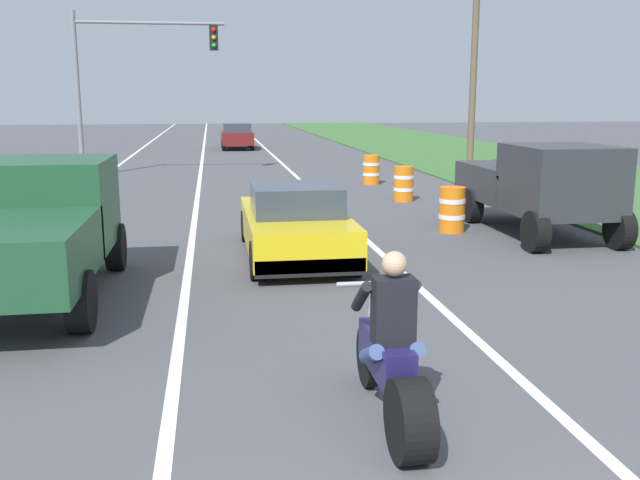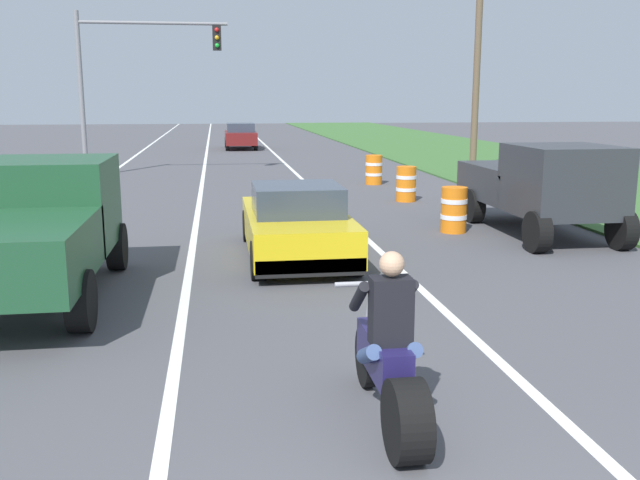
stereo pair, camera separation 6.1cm
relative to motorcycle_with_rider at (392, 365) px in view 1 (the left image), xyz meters
The scene contains 14 objects.
lane_stripe_left_solid 18.43m from the motorcycle_with_rider, 107.65° to the left, with size 0.14×120.00×0.01m, color white.
lane_stripe_right_solid 17.63m from the motorcycle_with_rider, 84.74° to the left, with size 0.14×120.00×0.01m, color white.
lane_stripe_centre_dashed 17.67m from the motorcycle_with_rider, 96.45° to the left, with size 0.14×120.00×0.01m, color white.
grass_verge_right 21.12m from the motorcycle_with_rider, 56.23° to the left, with size 10.00×120.00×0.06m, color #3D6B33.
motorcycle_with_rider is the anchor object (origin of this frame).
sports_car_yellow 6.96m from the motorcycle_with_rider, 90.31° to the left, with size 1.84×4.30×1.37m.
pickup_truck_left_lane_dark_green 6.28m from the motorcycle_with_rider, 130.57° to the left, with size 2.02×4.80×1.98m.
pickup_truck_right_shoulder_dark_grey 10.04m from the motorcycle_with_rider, 57.24° to the left, with size 2.02×4.80×1.98m.
traffic_light_mast_near 22.33m from the motorcycle_with_rider, 101.94° to the left, with size 5.48×0.34×6.00m.
utility_pole_roadside 20.72m from the motorcycle_with_rider, 67.54° to the left, with size 0.24×0.24×8.73m, color brown.
construction_barrel_nearest 9.66m from the motorcycle_with_rider, 67.69° to the left, with size 0.58×0.58×1.00m.
construction_barrel_mid 14.24m from the motorcycle_with_rider, 74.16° to the left, with size 0.58×0.58×1.00m.
construction_barrel_far 18.21m from the motorcycle_with_rider, 77.74° to the left, with size 0.58×0.58×1.00m.
distant_car_far_ahead 35.67m from the motorcycle_with_rider, 90.06° to the left, with size 1.80×4.00×1.50m.
Camera 1 is at (-1.34, -3.24, 2.90)m, focal length 39.42 mm.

